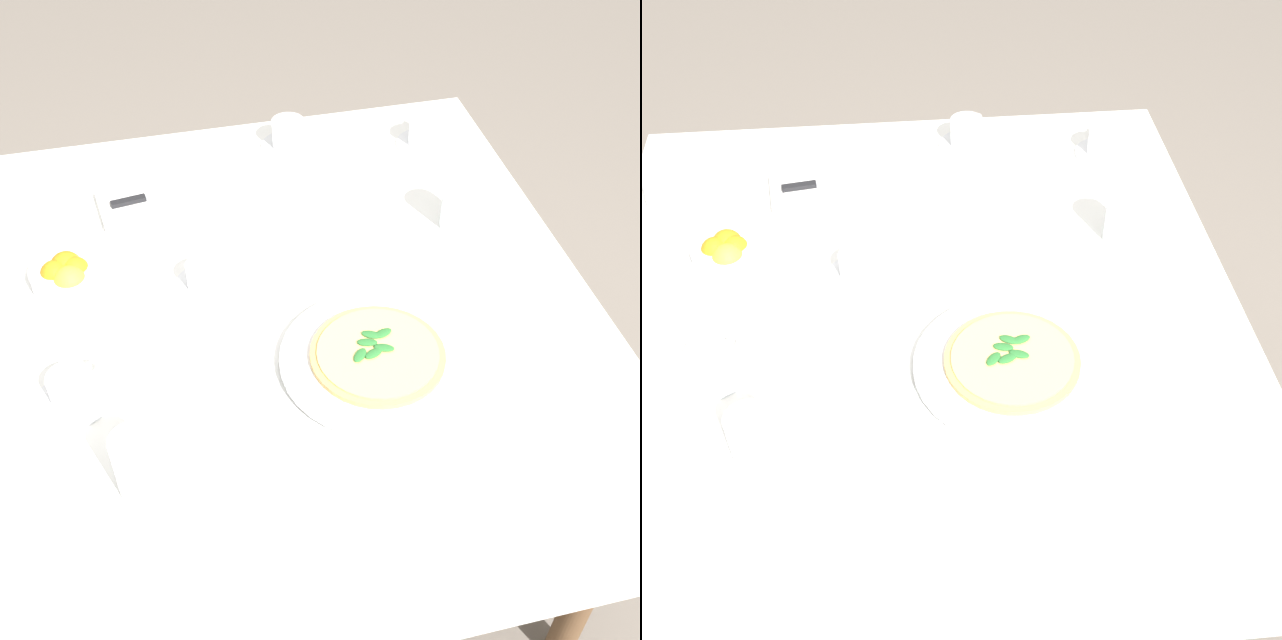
% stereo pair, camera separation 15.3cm
% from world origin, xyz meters
% --- Properties ---
extents(ground_plane, '(8.00, 8.00, 0.00)m').
position_xyz_m(ground_plane, '(0.00, 0.00, 0.00)').
color(ground_plane, slate).
extents(dining_table, '(1.23, 1.23, 0.72)m').
position_xyz_m(dining_table, '(0.00, 0.00, 0.60)').
color(dining_table, white).
rests_on(dining_table, ground_plane).
extents(pizza_plate, '(0.35, 0.35, 0.02)m').
position_xyz_m(pizza_plate, '(0.16, -0.22, 0.73)').
color(pizza_plate, white).
rests_on(pizza_plate, dining_table).
extents(pizza, '(0.24, 0.24, 0.02)m').
position_xyz_m(pizza, '(0.15, -0.22, 0.75)').
color(pizza, '#DBAD60').
rests_on(pizza, pizza_plate).
extents(coffee_cup_near_left, '(0.13, 0.13, 0.06)m').
position_xyz_m(coffee_cup_near_left, '(0.46, 0.43, 0.75)').
color(coffee_cup_near_left, white).
rests_on(coffee_cup_near_left, dining_table).
extents(coffee_cup_right_edge, '(0.13, 0.13, 0.06)m').
position_xyz_m(coffee_cup_right_edge, '(-0.37, -0.18, 0.75)').
color(coffee_cup_right_edge, white).
rests_on(coffee_cup_right_edge, dining_table).
extents(coffee_cup_near_right, '(0.13, 0.13, 0.06)m').
position_xyz_m(coffee_cup_near_right, '(-0.11, 0.05, 0.75)').
color(coffee_cup_near_right, white).
rests_on(coffee_cup_near_right, dining_table).
extents(coffee_cup_left_edge, '(0.13, 0.13, 0.07)m').
position_xyz_m(coffee_cup_left_edge, '(0.15, 0.49, 0.75)').
color(coffee_cup_left_edge, white).
rests_on(coffee_cup_left_edge, dining_table).
extents(water_glass_far_left, '(0.07, 0.07, 0.11)m').
position_xyz_m(water_glass_far_left, '(0.43, 0.12, 0.77)').
color(water_glass_far_left, white).
rests_on(water_glass_far_left, dining_table).
extents(water_glass_back_corner, '(0.07, 0.07, 0.13)m').
position_xyz_m(water_glass_back_corner, '(-0.27, -0.39, 0.78)').
color(water_glass_back_corner, white).
rests_on(water_glass_back_corner, dining_table).
extents(napkin_folded, '(0.23, 0.16, 0.02)m').
position_xyz_m(napkin_folded, '(-0.19, 0.34, 0.73)').
color(napkin_folded, white).
rests_on(napkin_folded, dining_table).
extents(dinner_knife, '(0.20, 0.05, 0.01)m').
position_xyz_m(dinner_knife, '(-0.19, 0.34, 0.75)').
color(dinner_knife, silver).
rests_on(dinner_knife, napkin_folded).
extents(citrus_bowl, '(0.15, 0.15, 0.07)m').
position_xyz_m(citrus_bowl, '(-0.37, 0.11, 0.75)').
color(citrus_bowl, white).
rests_on(citrus_bowl, dining_table).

